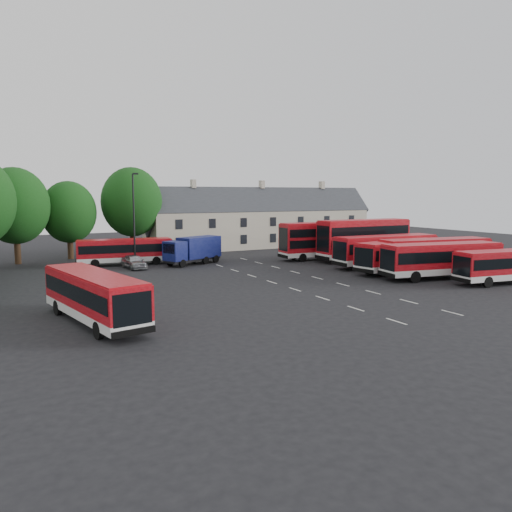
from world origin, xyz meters
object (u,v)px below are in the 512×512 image
at_px(bus_row_a, 509,263).
at_px(silver_car, 134,262).
at_px(lamppost, 134,217).
at_px(bus_dd_south, 364,237).
at_px(bus_west, 94,293).
at_px(box_truck, 193,249).

height_order(bus_row_a, silver_car, bus_row_a).
bearing_deg(lamppost, silver_car, -109.78).
bearing_deg(bus_dd_south, bus_west, -155.87).
height_order(bus_west, lamppost, lamppost).
bearing_deg(bus_west, lamppost, -30.84).
bearing_deg(bus_row_a, silver_car, 146.51).
bearing_deg(lamppost, bus_dd_south, -16.82).
bearing_deg(box_truck, lamppost, 146.13).
xyz_separation_m(bus_row_a, bus_dd_south, (-1.45, 18.25, 1.01)).
xyz_separation_m(bus_west, box_truck, (14.76, 22.05, -0.15)).
xyz_separation_m(bus_dd_south, lamppost, (-25.72, 7.78, 2.67)).
height_order(silver_car, lamppost, lamppost).
relative_size(bus_row_a, silver_car, 2.46).
xyz_separation_m(bus_west, lamppost, (8.39, 23.31, 3.60)).
bearing_deg(lamppost, box_truck, -11.18).
xyz_separation_m(bus_row_a, silver_car, (-27.68, 24.60, -1.05)).
distance_m(bus_row_a, box_truck, 32.34).
height_order(bus_west, silver_car, bus_west).
bearing_deg(bus_west, box_truck, -44.85).
height_order(bus_row_a, box_truck, box_truck).
relative_size(bus_row_a, box_truck, 1.47).
xyz_separation_m(bus_dd_south, silver_car, (-26.23, 6.35, -2.07)).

